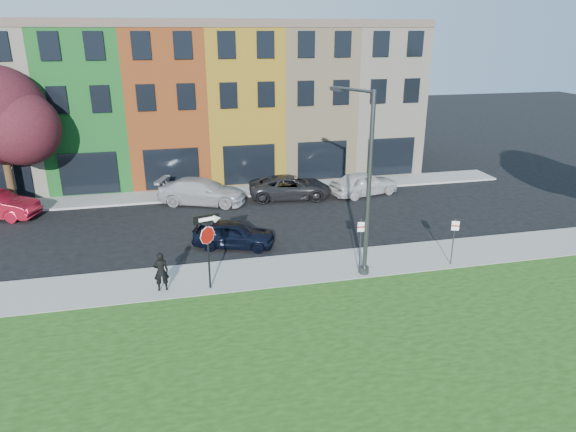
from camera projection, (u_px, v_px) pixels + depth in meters
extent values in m
plane|color=black|center=(316.00, 305.00, 19.53)|extent=(120.00, 120.00, 0.00)
cube|color=gray|center=(341.00, 265.00, 22.68)|extent=(40.00, 3.00, 0.12)
cube|color=gray|center=(206.00, 193.00, 32.61)|extent=(40.00, 2.40, 0.12)
cube|color=beige|center=(13.00, 107.00, 34.07)|extent=(5.00, 10.00, 10.00)
cube|color=#268D32|center=(92.00, 105.00, 35.12)|extent=(5.00, 10.00, 10.00)
cube|color=#BE521F|center=(167.00, 103.00, 36.18)|extent=(5.00, 10.00, 10.00)
cube|color=gold|center=(237.00, 101.00, 37.23)|extent=(5.00, 10.00, 10.00)
cube|color=tan|center=(304.00, 99.00, 38.29)|extent=(5.00, 10.00, 10.00)
cube|color=#B4AC98|center=(367.00, 97.00, 39.34)|extent=(5.00, 10.00, 10.00)
cube|color=black|center=(211.00, 167.00, 33.27)|extent=(30.00, 0.12, 2.60)
cylinder|color=black|center=(208.00, 253.00, 20.04)|extent=(0.08, 0.08, 3.04)
cylinder|color=white|center=(207.00, 235.00, 19.76)|extent=(0.72, 0.22, 0.74)
cylinder|color=#930C08|center=(207.00, 235.00, 19.74)|extent=(0.68, 0.20, 0.70)
cube|color=black|center=(206.00, 219.00, 19.54)|extent=(1.02, 0.31, 0.34)
cube|color=white|center=(207.00, 219.00, 19.51)|extent=(0.64, 0.19, 0.14)
imported|color=black|center=(161.00, 271.00, 20.12)|extent=(0.65, 0.48, 1.62)
imported|color=black|center=(234.00, 234.00, 24.52)|extent=(3.88, 4.82, 1.32)
imported|color=#A4A4A9|center=(202.00, 191.00, 30.67)|extent=(5.54, 6.62, 1.52)
imported|color=black|center=(290.00, 187.00, 31.65)|extent=(3.47, 5.61, 1.42)
imported|color=beige|center=(364.00, 183.00, 32.29)|extent=(3.87, 5.25, 1.50)
cylinder|color=#404344|center=(369.00, 187.00, 20.49)|extent=(0.18, 0.18, 7.63)
cylinder|color=#404344|center=(364.00, 270.00, 21.74)|extent=(0.40, 0.40, 0.30)
cylinder|color=#404344|center=(355.00, 90.00, 19.97)|extent=(0.92, 1.88, 0.12)
cube|color=#404344|center=(336.00, 89.00, 20.81)|extent=(0.45, 0.60, 0.16)
cylinder|color=#404344|center=(360.00, 246.00, 21.42)|extent=(0.05, 0.05, 2.44)
cube|color=white|center=(361.00, 227.00, 21.10)|extent=(0.32, 0.06, 0.42)
cube|color=#930C08|center=(362.00, 227.00, 21.08)|extent=(0.32, 0.05, 0.06)
cylinder|color=#404344|center=(453.00, 242.00, 22.28)|extent=(0.05, 0.05, 2.12)
cube|color=white|center=(455.00, 226.00, 21.99)|extent=(0.31, 0.13, 0.42)
cube|color=#930C08|center=(456.00, 226.00, 21.98)|extent=(0.30, 0.12, 0.06)
cylinder|color=black|center=(9.00, 177.00, 29.79)|extent=(0.44, 0.44, 3.38)
sphere|color=black|center=(22.00, 128.00, 28.33)|extent=(4.09, 4.09, 4.09)
sphere|color=black|center=(2.00, 96.00, 28.79)|extent=(3.27, 3.27, 3.27)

